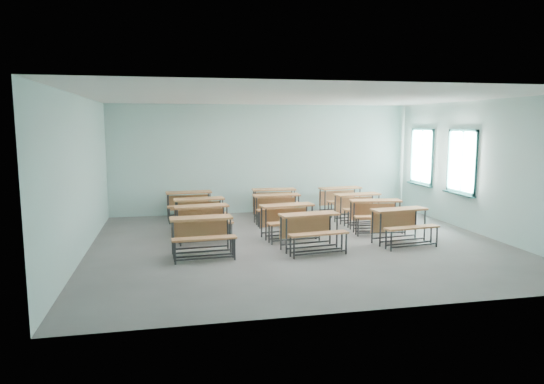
{
  "coord_description": "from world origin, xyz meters",
  "views": [
    {
      "loc": [
        -2.75,
        -10.17,
        2.63
      ],
      "look_at": [
        -0.35,
        1.2,
        1.0
      ],
      "focal_mm": 32.0,
      "sensor_mm": 36.0,
      "label": 1
    }
  ],
  "objects_px": {
    "desk_unit_r0c1": "(311,226)",
    "desk_unit_r3c1": "(275,198)",
    "desk_unit_r0c0": "(202,230)",
    "desk_unit_r1c0": "(202,217)",
    "desk_unit_r2c1": "(277,204)",
    "desk_unit_r1c2": "(376,211)",
    "desk_unit_r3c0": "(189,201)",
    "desk_unit_r2c0": "(200,209)",
    "desk_unit_r0c2": "(402,221)",
    "desk_unit_r3c2": "(342,196)",
    "desk_unit_r1c1": "(289,216)",
    "desk_unit_r2c2": "(359,204)"
  },
  "relations": [
    {
      "from": "desk_unit_r3c0",
      "to": "desk_unit_r3c2",
      "type": "height_order",
      "value": "same"
    },
    {
      "from": "desk_unit_r0c1",
      "to": "desk_unit_r3c2",
      "type": "height_order",
      "value": "same"
    },
    {
      "from": "desk_unit_r0c0",
      "to": "desk_unit_r2c2",
      "type": "xyz_separation_m",
      "value": [
        4.34,
        2.46,
        0.0
      ]
    },
    {
      "from": "desk_unit_r1c2",
      "to": "desk_unit_r3c2",
      "type": "height_order",
      "value": "same"
    },
    {
      "from": "desk_unit_r0c1",
      "to": "desk_unit_r3c1",
      "type": "relative_size",
      "value": 1.05
    },
    {
      "from": "desk_unit_r0c2",
      "to": "desk_unit_r1c1",
      "type": "xyz_separation_m",
      "value": [
        -2.31,
        1.06,
        0.0
      ]
    },
    {
      "from": "desk_unit_r1c1",
      "to": "desk_unit_r2c2",
      "type": "bearing_deg",
      "value": 23.54
    },
    {
      "from": "desk_unit_r0c0",
      "to": "desk_unit_r3c1",
      "type": "bearing_deg",
      "value": 55.89
    },
    {
      "from": "desk_unit_r1c0",
      "to": "desk_unit_r1c1",
      "type": "xyz_separation_m",
      "value": [
        1.97,
        -0.28,
        0.0
      ]
    },
    {
      "from": "desk_unit_r0c0",
      "to": "desk_unit_r2c0",
      "type": "relative_size",
      "value": 0.98
    },
    {
      "from": "desk_unit_r3c1",
      "to": "desk_unit_r0c2",
      "type": "bearing_deg",
      "value": -59.72
    },
    {
      "from": "desk_unit_r2c2",
      "to": "desk_unit_r3c1",
      "type": "bearing_deg",
      "value": 137.86
    },
    {
      "from": "desk_unit_r0c2",
      "to": "desk_unit_r2c0",
      "type": "height_order",
      "value": "same"
    },
    {
      "from": "desk_unit_r1c0",
      "to": "desk_unit_r1c2",
      "type": "bearing_deg",
      "value": -7.56
    },
    {
      "from": "desk_unit_r0c2",
      "to": "desk_unit_r2c2",
      "type": "xyz_separation_m",
      "value": [
        -0.04,
        2.38,
        0.0
      ]
    },
    {
      "from": "desk_unit_r2c2",
      "to": "desk_unit_r0c2",
      "type": "bearing_deg",
      "value": -95.88
    },
    {
      "from": "desk_unit_r3c1",
      "to": "desk_unit_r3c2",
      "type": "height_order",
      "value": "same"
    },
    {
      "from": "desk_unit_r0c2",
      "to": "desk_unit_r0c0",
      "type": "bearing_deg",
      "value": 173.69
    },
    {
      "from": "desk_unit_r1c0",
      "to": "desk_unit_r3c0",
      "type": "bearing_deg",
      "value": 87.97
    },
    {
      "from": "desk_unit_r0c1",
      "to": "desk_unit_r1c1",
      "type": "xyz_separation_m",
      "value": [
        -0.19,
        1.21,
        0.0
      ]
    },
    {
      "from": "desk_unit_r0c2",
      "to": "desk_unit_r2c0",
      "type": "xyz_separation_m",
      "value": [
        -4.26,
        2.44,
        0.0
      ]
    },
    {
      "from": "desk_unit_r3c0",
      "to": "desk_unit_r2c1",
      "type": "bearing_deg",
      "value": -27.72
    },
    {
      "from": "desk_unit_r1c2",
      "to": "desk_unit_r2c0",
      "type": "relative_size",
      "value": 1.02
    },
    {
      "from": "desk_unit_r2c2",
      "to": "desk_unit_r2c1",
      "type": "bearing_deg",
      "value": 164.73
    },
    {
      "from": "desk_unit_r1c1",
      "to": "desk_unit_r2c2",
      "type": "relative_size",
      "value": 1.0
    },
    {
      "from": "desk_unit_r0c0",
      "to": "desk_unit_r3c1",
      "type": "distance_m",
      "value": 4.53
    },
    {
      "from": "desk_unit_r3c1",
      "to": "desk_unit_r1c1",
      "type": "bearing_deg",
      "value": -93.42
    },
    {
      "from": "desk_unit_r0c2",
      "to": "desk_unit_r2c1",
      "type": "relative_size",
      "value": 1.07
    },
    {
      "from": "desk_unit_r2c0",
      "to": "desk_unit_r3c2",
      "type": "height_order",
      "value": "same"
    },
    {
      "from": "desk_unit_r0c1",
      "to": "desk_unit_r1c0",
      "type": "relative_size",
      "value": 1.0
    },
    {
      "from": "desk_unit_r0c2",
      "to": "desk_unit_r1c0",
      "type": "distance_m",
      "value": 4.48
    },
    {
      "from": "desk_unit_r3c2",
      "to": "desk_unit_r0c2",
      "type": "bearing_deg",
      "value": -96.72
    },
    {
      "from": "desk_unit_r0c1",
      "to": "desk_unit_r3c1",
      "type": "bearing_deg",
      "value": 82.02
    },
    {
      "from": "desk_unit_r2c0",
      "to": "desk_unit_r2c2",
      "type": "bearing_deg",
      "value": -6.04
    },
    {
      "from": "desk_unit_r1c1",
      "to": "desk_unit_r3c2",
      "type": "distance_m",
      "value": 3.49
    },
    {
      "from": "desk_unit_r3c2",
      "to": "desk_unit_r2c2",
      "type": "bearing_deg",
      "value": -97.26
    },
    {
      "from": "desk_unit_r2c0",
      "to": "desk_unit_r3c1",
      "type": "bearing_deg",
      "value": 26.47
    },
    {
      "from": "desk_unit_r0c1",
      "to": "desk_unit_r1c1",
      "type": "bearing_deg",
      "value": 91.94
    },
    {
      "from": "desk_unit_r2c0",
      "to": "desk_unit_r0c0",
      "type": "bearing_deg",
      "value": -97.81
    },
    {
      "from": "desk_unit_r0c0",
      "to": "desk_unit_r0c2",
      "type": "relative_size",
      "value": 0.96
    },
    {
      "from": "desk_unit_r0c1",
      "to": "desk_unit_r3c2",
      "type": "distance_m",
      "value": 4.39
    },
    {
      "from": "desk_unit_r1c0",
      "to": "desk_unit_r3c0",
      "type": "height_order",
      "value": "same"
    },
    {
      "from": "desk_unit_r0c1",
      "to": "desk_unit_r1c2",
      "type": "relative_size",
      "value": 0.99
    },
    {
      "from": "desk_unit_r3c0",
      "to": "desk_unit_r3c2",
      "type": "bearing_deg",
      "value": -3.6
    },
    {
      "from": "desk_unit_r1c0",
      "to": "desk_unit_r2c1",
      "type": "distance_m",
      "value": 2.48
    },
    {
      "from": "desk_unit_r2c1",
      "to": "desk_unit_r0c0",
      "type": "bearing_deg",
      "value": -128.3
    },
    {
      "from": "desk_unit_r0c2",
      "to": "desk_unit_r2c2",
      "type": "bearing_deg",
      "value": 83.48
    },
    {
      "from": "desk_unit_r0c2",
      "to": "desk_unit_r3c1",
      "type": "xyz_separation_m",
      "value": [
        -2.04,
        3.81,
        0.0
      ]
    },
    {
      "from": "desk_unit_r1c2",
      "to": "desk_unit_r2c1",
      "type": "relative_size",
      "value": 1.07
    },
    {
      "from": "desk_unit_r1c0",
      "to": "desk_unit_r1c2",
      "type": "distance_m",
      "value": 4.24
    }
  ]
}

